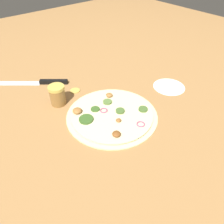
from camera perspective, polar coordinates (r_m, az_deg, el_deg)
ground_plane at (r=0.84m, az=-0.00°, el=-0.95°), size 3.00×3.00×0.00m
pizza at (r=0.84m, az=-0.17°, el=-0.62°), size 0.35×0.35×0.03m
knife at (r=1.07m, az=-17.96°, el=7.41°), size 0.26×0.30×0.02m
spice_jar at (r=0.90m, az=-14.05°, el=4.31°), size 0.06×0.06×0.08m
loose_cap at (r=0.99m, az=-9.65°, el=5.63°), size 0.04×0.04×0.01m
flour_patch at (r=1.04m, az=14.66°, el=6.42°), size 0.14×0.14×0.00m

